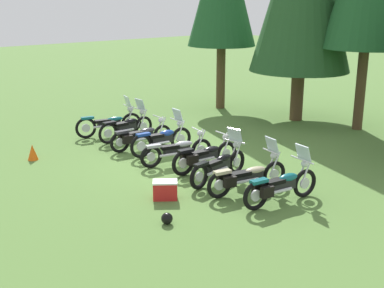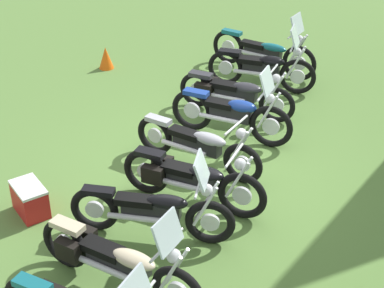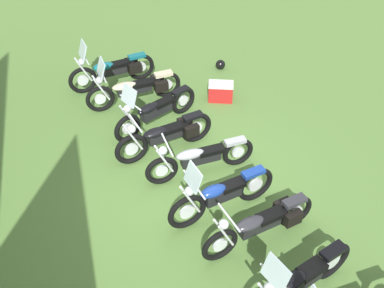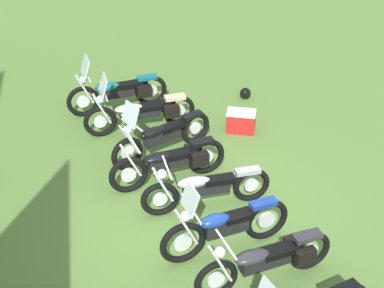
% 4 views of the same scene
% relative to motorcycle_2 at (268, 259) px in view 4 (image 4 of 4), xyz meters
% --- Properties ---
extents(ground_plane, '(80.00, 80.00, 0.00)m').
position_rel_motorcycle_2_xyz_m(ground_plane, '(1.92, 0.11, -0.44)').
color(ground_plane, '#547A38').
extents(motorcycle_2, '(0.68, 2.27, 1.00)m').
position_rel_motorcycle_2_xyz_m(motorcycle_2, '(0.00, 0.00, 0.00)').
color(motorcycle_2, black).
rests_on(motorcycle_2, ground_plane).
extents(motorcycle_3, '(0.78, 2.22, 1.39)m').
position_rel_motorcycle_2_xyz_m(motorcycle_3, '(0.90, 0.23, 0.05)').
color(motorcycle_3, black).
rests_on(motorcycle_3, ground_plane).
extents(motorcycle_4, '(0.81, 2.29, 0.99)m').
position_rel_motorcycle_2_xyz_m(motorcycle_4, '(1.99, -0.02, -0.01)').
color(motorcycle_4, black).
rests_on(motorcycle_4, ground_plane).
extents(motorcycle_5, '(0.67, 2.26, 1.02)m').
position_rel_motorcycle_2_xyz_m(motorcycle_5, '(2.97, 0.19, 0.01)').
color(motorcycle_5, black).
rests_on(motorcycle_5, ground_plane).
extents(motorcycle_6, '(0.74, 2.28, 1.35)m').
position_rel_motorcycle_2_xyz_m(motorcycle_6, '(3.84, -0.02, 0.01)').
color(motorcycle_6, black).
rests_on(motorcycle_6, ground_plane).
extents(motorcycle_7, '(0.84, 2.35, 1.36)m').
position_rel_motorcycle_2_xyz_m(motorcycle_7, '(4.91, -0.08, 0.01)').
color(motorcycle_7, black).
rests_on(motorcycle_7, ground_plane).
extents(motorcycle_8, '(0.80, 2.25, 1.37)m').
position_rel_motorcycle_2_xyz_m(motorcycle_8, '(5.93, 0.04, 0.03)').
color(motorcycle_8, black).
rests_on(motorcycle_8, ground_plane).
extents(picnic_cooler, '(0.66, 0.71, 0.46)m').
position_rel_motorcycle_2_xyz_m(picnic_cooler, '(3.93, -1.91, -0.21)').
color(picnic_cooler, red).
rests_on(picnic_cooler, ground_plane).
extents(dropped_helmet, '(0.26, 0.26, 0.26)m').
position_rel_motorcycle_2_xyz_m(dropped_helmet, '(5.12, -2.75, -0.31)').
color(dropped_helmet, black).
rests_on(dropped_helmet, ground_plane).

